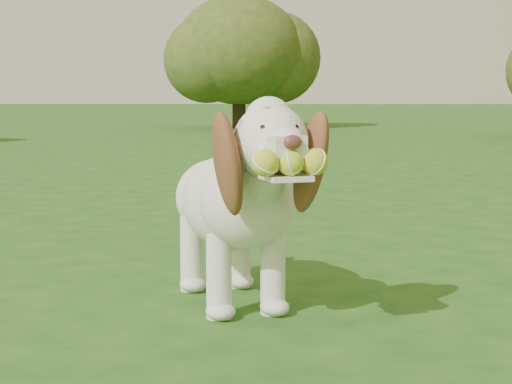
{
  "coord_description": "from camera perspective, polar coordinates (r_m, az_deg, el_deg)",
  "views": [
    {
      "loc": [
        0.38,
        -3.35,
        0.72
      ],
      "look_at": [
        0.34,
        -0.78,
        0.41
      ],
      "focal_mm": 60.0,
      "sensor_mm": 36.0,
      "label": 1
    }
  ],
  "objects": [
    {
      "name": "ground",
      "position": [
        3.45,
        -5.43,
        -5.27
      ],
      "size": [
        80.0,
        80.0,
        0.0
      ],
      "primitive_type": "plane",
      "color": "#1A4915",
      "rests_on": "ground"
    },
    {
      "name": "dog",
      "position": [
        2.8,
        -1.3,
        -0.28
      ],
      "size": [
        0.58,
        1.06,
        0.7
      ],
      "rotation": [
        0.0,
        0.0,
        0.31
      ],
      "color": "white",
      "rests_on": "ground"
    },
    {
      "name": "shrub_i",
      "position": [
        15.94,
        -1.16,
        9.43
      ],
      "size": [
        2.37,
        2.37,
        2.45
      ],
      "color": "#382314",
      "rests_on": "ground"
    }
  ]
}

